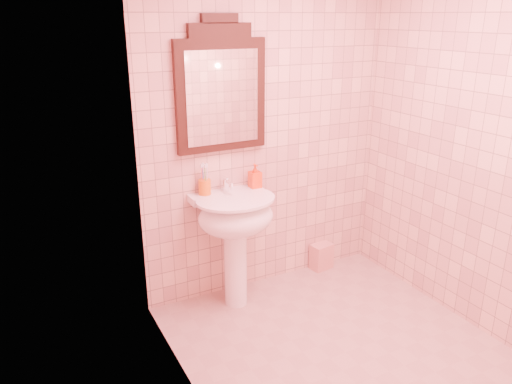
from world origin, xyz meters
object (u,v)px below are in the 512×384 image
pedestal_sink (235,224)px  towel (321,256)px  mirror (221,90)px  toothbrush_cup (205,187)px  soap_dispenser (255,176)px

pedestal_sink → towel: pedestal_sink is taller
mirror → towel: size_ratio=4.15×
pedestal_sink → towel: size_ratio=3.84×
towel → toothbrush_cup: bearing=-179.7°
pedestal_sink → towel: 1.07m
toothbrush_cup → towel: size_ratio=0.92×
pedestal_sink → toothbrush_cup: toothbrush_cup is taller
pedestal_sink → toothbrush_cup: bearing=134.9°
soap_dispenser → toothbrush_cup: bearing=177.2°
mirror → toothbrush_cup: bearing=-167.0°
toothbrush_cup → towel: toothbrush_cup is taller
pedestal_sink → mirror: mirror is taller
mirror → towel: 1.74m
pedestal_sink → soap_dispenser: soap_dispenser is taller
pedestal_sink → toothbrush_cup: 0.35m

